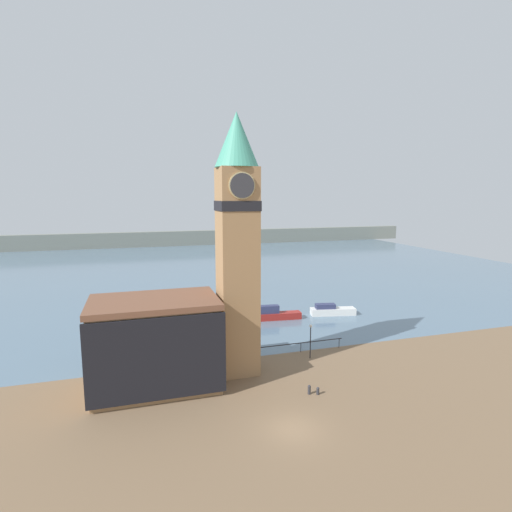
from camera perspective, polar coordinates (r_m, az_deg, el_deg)
ground_plane at (r=31.75m, az=5.27°, el=-23.44°), size 160.00×160.00×0.00m
water at (r=100.38m, az=-10.68°, el=-1.26°), size 160.00×120.00×0.00m
far_shoreline at (r=139.54m, az=-12.49°, el=2.44°), size 180.00×3.00×5.00m
pier_railing at (r=44.55m, az=6.43°, el=-12.36°), size 9.87×0.08×1.09m
clock_tower at (r=36.93m, az=-2.68°, el=2.40°), size 4.01×4.01×24.23m
pier_building at (r=36.93m, az=-14.17°, el=-12.00°), size 11.09×7.23×7.97m
boat_near at (r=55.48m, az=2.66°, el=-8.31°), size 6.86×2.12×2.00m
boat_far at (r=58.52m, az=10.75°, el=-7.66°), size 6.55×2.85×1.63m
mooring_bollard_near at (r=36.35m, az=8.82°, el=-18.45°), size 0.26×0.26×0.66m
mooring_bollard_far at (r=36.27m, az=7.61°, el=-18.33°), size 0.27×0.27×0.82m
lamp_post at (r=42.61m, az=7.80°, el=-11.03°), size 0.32×0.32×3.66m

